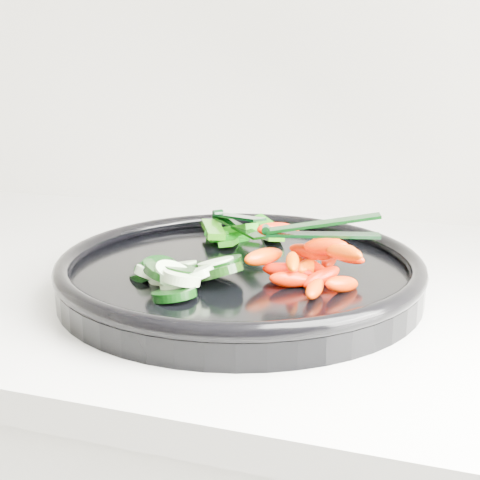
% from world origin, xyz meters
% --- Properties ---
extents(veggie_tray, '(0.41, 0.41, 0.04)m').
position_xyz_m(veggie_tray, '(-0.03, 1.64, 0.95)').
color(veggie_tray, black).
rests_on(veggie_tray, counter).
extents(cucumber_pile, '(0.13, 0.12, 0.04)m').
position_xyz_m(cucumber_pile, '(-0.07, 1.59, 0.96)').
color(cucumber_pile, black).
rests_on(cucumber_pile, veggie_tray).
extents(carrot_pile, '(0.13, 0.14, 0.05)m').
position_xyz_m(carrot_pile, '(0.05, 1.64, 0.97)').
color(carrot_pile, red).
rests_on(carrot_pile, veggie_tray).
extents(pepper_pile, '(0.11, 0.10, 0.04)m').
position_xyz_m(pepper_pile, '(-0.07, 1.74, 0.96)').
color(pepper_pile, '#0A6C0A').
rests_on(pepper_pile, veggie_tray).
extents(tong_carrot, '(0.11, 0.04, 0.02)m').
position_xyz_m(tong_carrot, '(0.05, 1.64, 1.00)').
color(tong_carrot, black).
rests_on(tong_carrot, carrot_pile).
extents(tong_pepper, '(0.09, 0.09, 0.02)m').
position_xyz_m(tong_pepper, '(-0.06, 1.73, 0.98)').
color(tong_pepper, black).
rests_on(tong_pepper, pepper_pile).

